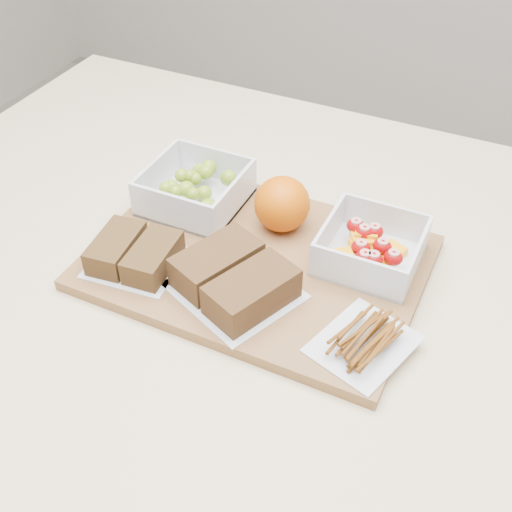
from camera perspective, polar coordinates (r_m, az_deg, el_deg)
The scene contains 8 objects.
counter at distance 1.19m, azimuth 0.47°, elevation -17.33°, with size 1.20×0.90×0.90m, color beige.
cutting_board at distance 0.84m, azimuth 0.09°, elevation -0.57°, with size 0.42×0.30×0.02m, color olive.
grape_container at distance 0.92m, azimuth -5.28°, elevation 5.95°, with size 0.13×0.13×0.06m.
fruit_container at distance 0.83m, azimuth 10.13°, elevation 0.61°, with size 0.12×0.12×0.05m.
orange at distance 0.86m, azimuth 2.33°, elevation 4.64°, with size 0.08×0.08×0.08m, color #D65A05.
sandwich_bag_left at distance 0.83m, azimuth -10.73°, elevation 0.24°, with size 0.12×0.11×0.04m.
sandwich_bag_center at distance 0.77m, azimuth -1.96°, elevation -2.00°, with size 0.18×0.17×0.04m.
pretzel_bag at distance 0.73m, azimuth 9.61°, elevation -7.15°, with size 0.12×0.14×0.03m.
Camera 1 is at (0.26, -0.56, 1.47)m, focal length 45.00 mm.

